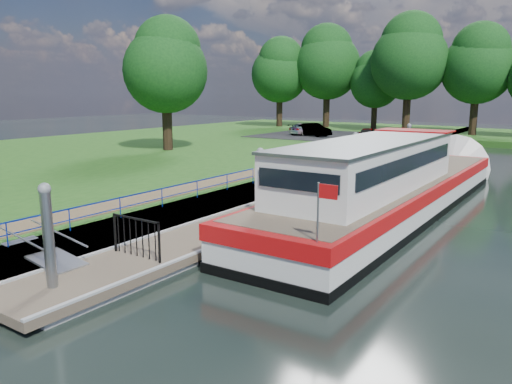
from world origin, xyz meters
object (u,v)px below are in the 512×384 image
Objects in this scene: car_a at (367,134)px; car_b at (314,130)px; pontoon at (314,199)px; barge at (395,186)px; car_c at (305,129)px.

car_a is 0.88× the size of car_b.
barge is at bearing 7.69° from pontoon.
car_b is 0.98× the size of car_c.
car_c is at bearing 119.74° from pontoon.
pontoon is 26.41m from car_b.
car_c is at bearing 147.59° from car_a.
barge is 5.52× the size of car_c.
car_a is (-6.23, 21.69, 1.22)m from pontoon.
pontoon is 9.05× the size of car_a.
car_b reaches higher than car_a.
car_b is at bearing 124.94° from barge.
barge is 5.63× the size of car_b.
car_a reaches higher than pontoon.
barge is at bearing -78.59° from car_a.
car_c is (-17.49, 23.84, 0.30)m from barge.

